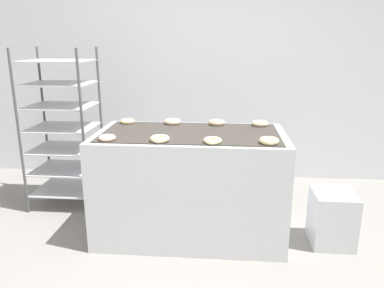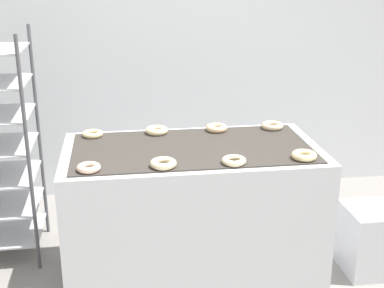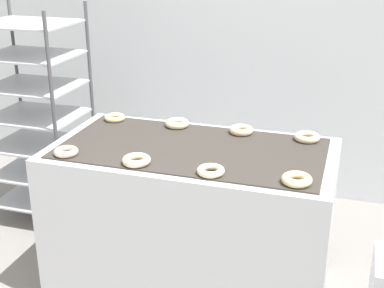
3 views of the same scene
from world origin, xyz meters
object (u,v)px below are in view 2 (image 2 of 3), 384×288
object	(u,v)px
donut_far_right	(272,126)
glaze_bin	(369,240)
donut_near_left	(89,168)
donut_far_midleft	(157,130)
donut_far_midright	(217,128)
donut_near_midleft	(163,163)
donut_near_right	(304,155)
donut_far_left	(93,134)
fryer_machine	(192,215)
donut_near_midright	(234,161)

from	to	relation	value
donut_far_right	glaze_bin	bearing A→B (deg)	-33.10
donut_near_left	donut_far_right	distance (m)	1.32
donut_far_midleft	donut_far_midright	xyz separation A→B (m)	(0.39, -0.00, -0.00)
glaze_bin	donut_far_right	distance (m)	0.98
donut_near_midleft	donut_far_midleft	world-z (taller)	donut_far_midleft
donut_far_right	donut_near_right	bearing A→B (deg)	-88.56
donut_near_left	donut_far_right	xyz separation A→B (m)	(1.18, 0.59, 0.00)
donut_near_left	donut_far_midleft	bearing A→B (deg)	55.50
donut_near_right	donut_far_left	xyz separation A→B (m)	(-1.19, 0.58, -0.00)
donut_near_left	donut_near_right	xyz separation A→B (m)	(1.19, 0.01, 0.00)
fryer_machine	donut_far_midright	world-z (taller)	donut_far_midright
glaze_bin	donut_near_left	xyz separation A→B (m)	(-1.75, -0.21, 0.69)
donut_far_midleft	donut_far_midright	distance (m)	0.39
donut_far_midleft	donut_near_midleft	bearing A→B (deg)	-91.18
donut_near_left	donut_near_midright	xyz separation A→B (m)	(0.78, -0.01, -0.00)
fryer_machine	glaze_bin	distance (m)	1.18
donut_far_midleft	donut_far_right	world-z (taller)	donut_far_midleft
glaze_bin	donut_far_midleft	bearing A→B (deg)	164.21
glaze_bin	donut_near_midright	size ratio (longest dim) A/B	3.28
donut_near_midleft	donut_far_midright	distance (m)	0.72
donut_far_left	donut_far_right	bearing A→B (deg)	0.04
donut_near_left	donut_far_left	xyz separation A→B (m)	(0.00, 0.59, -0.00)
donut_near_midright	donut_near_right	distance (m)	0.41
fryer_machine	donut_far_left	distance (m)	0.81
donut_far_midleft	donut_far_midright	bearing A→B (deg)	-0.20
fryer_machine	donut_near_midright	bearing A→B (deg)	-57.99
glaze_bin	donut_near_midleft	world-z (taller)	donut_near_midleft
glaze_bin	donut_far_midleft	distance (m)	1.56
fryer_machine	donut_far_midright	bearing A→B (deg)	55.41
donut_near_midright	fryer_machine	bearing A→B (deg)	122.01
donut_far_left	donut_near_left	bearing A→B (deg)	-90.16
donut_near_midleft	donut_near_right	xyz separation A→B (m)	(0.79, 0.01, 0.00)
donut_near_left	donut_far_midleft	world-z (taller)	donut_far_midleft
glaze_bin	donut_near_right	world-z (taller)	donut_near_right
donut_far_left	donut_far_midleft	bearing A→B (deg)	0.62
glaze_bin	donut_far_right	xyz separation A→B (m)	(-0.58, 0.38, 0.69)
donut_far_left	donut_far_right	xyz separation A→B (m)	(1.17, 0.00, 0.00)
donut_far_midleft	donut_near_left	bearing A→B (deg)	-124.50
fryer_machine	donut_far_left	size ratio (longest dim) A/B	11.93
fryer_machine	donut_near_left	xyz separation A→B (m)	(-0.60, -0.30, 0.46)
fryer_machine	donut_far_midleft	bearing A→B (deg)	122.06
donut_near_right	donut_far_right	xyz separation A→B (m)	(-0.01, 0.58, -0.00)
donut_near_right	donut_far_midright	distance (m)	0.70
donut_far_midleft	fryer_machine	bearing A→B (deg)	-57.94
donut_far_midright	donut_near_midright	bearing A→B (deg)	-91.60
glaze_bin	donut_near_midright	bearing A→B (deg)	-167.21
fryer_machine	glaze_bin	world-z (taller)	fryer_machine
donut_near_midleft	donut_far_midleft	xyz separation A→B (m)	(0.01, 0.59, 0.00)
donut_near_left	donut_far_right	world-z (taller)	donut_far_right
glaze_bin	donut_near_midright	distance (m)	1.21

